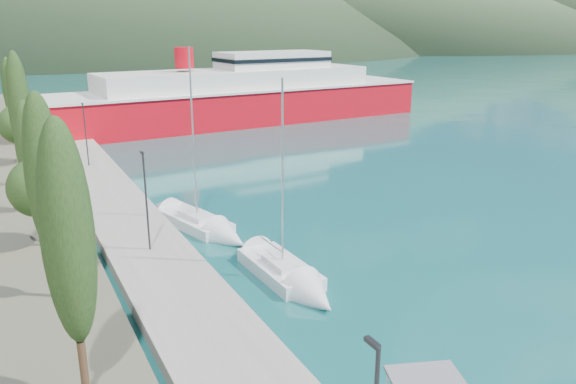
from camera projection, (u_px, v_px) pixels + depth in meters
ground at (76, 89)px, 127.99m from camera, size 1400.00×1400.00×0.00m
quay at (116, 206)px, 43.82m from camera, size 5.00×88.00×0.80m
tree_row at (24, 132)px, 44.55m from camera, size 3.89×63.47×11.33m
lamp_posts at (145, 196)px, 33.73m from camera, size 0.15×47.78×6.06m
sailboat_near at (297, 284)px, 30.82m from camera, size 2.83×8.67×12.35m
sailboat_mid at (212, 230)px, 38.93m from camera, size 4.75×9.78×13.62m
ferry at (239, 98)px, 83.36m from camera, size 59.63×16.86×11.69m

